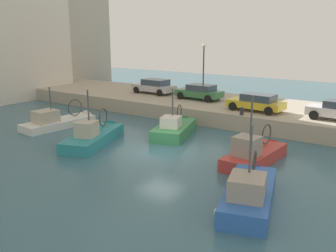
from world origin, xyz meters
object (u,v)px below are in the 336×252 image
object	(u,v)px
fishing_boat_blue	(250,198)
parked_car_yellow	(256,102)
fishing_boat_teal	(96,140)
fishing_boat_white	(63,124)
parked_car_green	(200,92)
quay_streetlamp	(204,61)
fishing_boat_red	(257,159)
fishing_boat_green	(176,133)
parked_car_silver	(154,86)
mooring_bollard_mid	(242,111)

from	to	relation	value
fishing_boat_blue	parked_car_yellow	bearing A→B (deg)	20.88
fishing_boat_teal	fishing_boat_white	bearing A→B (deg)	73.32
parked_car_yellow	parked_car_green	distance (m)	6.36
parked_car_yellow	quay_streetlamp	bearing A→B (deg)	61.40
quay_streetlamp	fishing_boat_red	bearing A→B (deg)	-138.98
fishing_boat_green	parked_car_green	bearing A→B (deg)	17.17
fishing_boat_teal	fishing_boat_white	world-z (taller)	fishing_boat_teal
fishing_boat_blue	parked_car_yellow	size ratio (longest dim) A/B	1.46
fishing_boat_blue	fishing_boat_white	size ratio (longest dim) A/B	0.97
parked_car_silver	fishing_boat_red	bearing A→B (deg)	-124.50
fishing_boat_green	parked_car_silver	distance (m)	11.02
fishing_boat_red	mooring_bollard_mid	bearing A→B (deg)	31.32
fishing_boat_red	mooring_bollard_mid	world-z (taller)	fishing_boat_red
parked_car_silver	fishing_boat_white	bearing A→B (deg)	175.59
parked_car_yellow	fishing_boat_white	bearing A→B (deg)	124.65
parked_car_yellow	parked_car_silver	distance (m)	11.67
parked_car_yellow	mooring_bollard_mid	distance (m)	2.04
fishing_boat_teal	mooring_bollard_mid	bearing A→B (deg)	-40.15
fishing_boat_white	fishing_boat_red	world-z (taller)	fishing_boat_red
parked_car_yellow	fishing_boat_teal	bearing A→B (deg)	144.66
parked_car_green	fishing_boat_red	bearing A→B (deg)	-136.10
fishing_boat_teal	fishing_boat_green	size ratio (longest dim) A/B	1.15
fishing_boat_blue	parked_car_silver	world-z (taller)	fishing_boat_blue
fishing_boat_white	parked_car_green	world-z (taller)	fishing_boat_white
fishing_boat_teal	fishing_boat_blue	bearing A→B (deg)	-102.91
fishing_boat_blue	quay_streetlamp	bearing A→B (deg)	35.22
parked_car_green	parked_car_silver	distance (m)	5.38
fishing_boat_blue	quay_streetlamp	size ratio (longest dim) A/B	1.32
fishing_boat_white	parked_car_green	xyz separation A→B (m)	(10.37, -6.19, 1.75)
fishing_boat_blue	fishing_boat_white	bearing A→B (deg)	75.94
fishing_boat_green	quay_streetlamp	bearing A→B (deg)	17.82
fishing_boat_teal	mooring_bollard_mid	world-z (taller)	fishing_boat_teal
fishing_boat_teal	fishing_boat_red	world-z (taller)	fishing_boat_red
fishing_boat_blue	parked_car_yellow	distance (m)	13.78
fishing_boat_red	parked_car_silver	distance (m)	17.82
fishing_boat_green	fishing_boat_white	bearing A→B (deg)	109.85
fishing_boat_red	parked_car_yellow	bearing A→B (deg)	22.37
fishing_boat_blue	quay_streetlamp	world-z (taller)	quay_streetlamp
fishing_boat_teal	parked_car_silver	distance (m)	13.21
fishing_boat_red	parked_car_silver	world-z (taller)	fishing_boat_red
fishing_boat_white	fishing_boat_teal	bearing A→B (deg)	-106.68
fishing_boat_green	parked_car_yellow	xyz separation A→B (m)	(5.43, -3.81, 1.79)
fishing_boat_green	mooring_bollard_mid	bearing A→B (deg)	-45.36
parked_car_yellow	mooring_bollard_mid	size ratio (longest dim) A/B	7.94
mooring_bollard_mid	parked_car_yellow	bearing A→B (deg)	-9.14
parked_car_yellow	parked_car_green	size ratio (longest dim) A/B	1.03
parked_car_green	quay_streetlamp	size ratio (longest dim) A/B	0.88
fishing_boat_white	fishing_boat_green	world-z (taller)	fishing_boat_green
parked_car_green	parked_car_yellow	bearing A→B (deg)	-107.29
fishing_boat_green	mooring_bollard_mid	size ratio (longest dim) A/B	10.80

